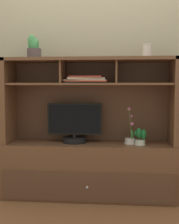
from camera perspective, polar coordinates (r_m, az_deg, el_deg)
name	(u,v)px	position (r m, az deg, el deg)	size (l,w,h in m)	color
floor_plane	(90,196)	(3.13, 0.00, -15.23)	(6.00, 6.00, 0.02)	brown
back_wall	(92,53)	(3.20, 0.40, 10.83)	(6.00, 0.02, 2.80)	#B1A78C
media_console	(90,154)	(3.02, 0.01, -7.69)	(1.64, 0.45, 1.32)	brown
tv_monitor	(75,126)	(3.00, -2.75, -2.56)	(0.52, 0.23, 0.38)	black
potted_orchid	(130,138)	(2.98, 7.49, -4.82)	(0.11, 0.11, 0.35)	silver
potted_fern	(140,137)	(2.93, 9.25, -4.54)	(0.11, 0.11, 0.16)	silver
magazine_stack_left	(87,80)	(2.92, -0.55, 5.95)	(0.43, 0.28, 0.07)	navy
potted_succulent	(34,49)	(3.08, -10.14, 11.29)	(0.16, 0.16, 0.23)	#534347
ceramic_vase	(147,51)	(2.96, 10.51, 10.95)	(0.08, 0.08, 0.12)	silver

